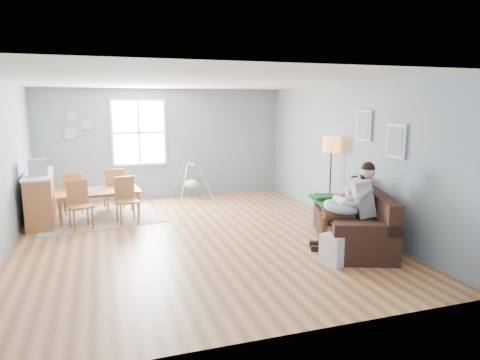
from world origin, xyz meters
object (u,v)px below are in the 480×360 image
object	(u,v)px
counter	(40,197)
baby_swing	(192,183)
floor_lamp	(331,152)
chair_se	(126,197)
monitor	(37,167)
chair_nw	(72,191)
sofa	(355,225)
father	(352,203)
chair_sw	(79,202)
dining_table	(99,204)
storage_cube	(337,249)
chair_ne	(114,186)
toddler	(348,196)

from	to	relation	value
counter	baby_swing	size ratio (longest dim) A/B	1.86
floor_lamp	chair_se	bearing A→B (deg)	163.21
monitor	baby_swing	world-z (taller)	monitor
chair_nw	sofa	bearing A→B (deg)	-37.54
father	chair_nw	distance (m)	5.82
chair_sw	monitor	world-z (taller)	monitor
chair_sw	chair_nw	xyz separation A→B (m)	(-0.18, 1.18, -0.01)
father	counter	world-z (taller)	father
floor_lamp	chair_nw	xyz separation A→B (m)	(-4.92, 2.21, -0.91)
monitor	sofa	bearing A→B (deg)	-28.36
floor_lamp	dining_table	distance (m)	4.84
storage_cube	chair_se	size ratio (longest dim) A/B	0.53
floor_lamp	chair_sw	size ratio (longest dim) A/B	1.88
sofa	monitor	distance (m)	5.94
counter	sofa	bearing A→B (deg)	-30.97
chair_ne	baby_swing	size ratio (longest dim) A/B	0.96
floor_lamp	counter	world-z (taller)	floor_lamp
chair_sw	monitor	xyz separation A→B (m)	(-0.72, 0.41, 0.63)
monitor	baby_swing	distance (m)	3.65
toddler	chair_sw	distance (m)	4.95
toddler	floor_lamp	world-z (taller)	floor_lamp
father	dining_table	xyz separation A→B (m)	(-3.87, 3.29, -0.48)
toddler	dining_table	bearing A→B (deg)	145.63
storage_cube	baby_swing	size ratio (longest dim) A/B	0.50
sofa	baby_swing	xyz separation A→B (m)	(-1.91, 4.26, 0.07)
father	chair_sw	world-z (taller)	father
sofa	father	bearing A→B (deg)	-134.38
baby_swing	monitor	bearing A→B (deg)	-155.83
floor_lamp	monitor	size ratio (longest dim) A/B	4.49
dining_table	chair_ne	distance (m)	0.77
father	storage_cube	distance (m)	0.91
storage_cube	counter	world-z (taller)	counter
chair_nw	monitor	bearing A→B (deg)	-125.02
chair_ne	baby_swing	xyz separation A→B (m)	(1.86, 0.56, -0.14)
chair_ne	floor_lamp	bearing A→B (deg)	-29.93
toddler	baby_swing	size ratio (longest dim) A/B	0.91
sofa	floor_lamp	bearing A→B (deg)	78.00
dining_table	monitor	xyz separation A→B (m)	(-1.06, -0.25, 0.86)
toddler	chair_nw	xyz separation A→B (m)	(-4.63, 3.33, -0.26)
father	chair_ne	distance (m)	5.30
chair_se	chair_nw	size ratio (longest dim) A/B	1.03
sofa	chair_nw	bearing A→B (deg)	142.46
toddler	monitor	bearing A→B (deg)	153.66
monitor	chair_se	bearing A→B (deg)	-9.56
sofa	storage_cube	world-z (taller)	sofa
toddler	baby_swing	world-z (taller)	toddler
chair_nw	counter	xyz separation A→B (m)	(-0.58, -0.43, -0.00)
floor_lamp	chair_ne	world-z (taller)	floor_lamp
chair_nw	father	bearing A→B (deg)	-41.00
floor_lamp	father	bearing A→B (deg)	-108.40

